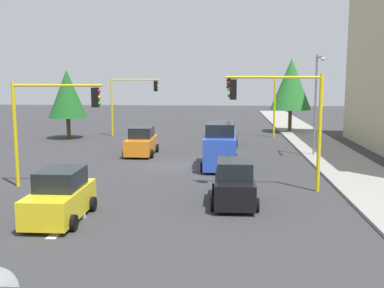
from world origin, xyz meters
name	(u,v)px	position (x,y,z in m)	size (l,w,h in m)	color
ground_plane	(177,166)	(0.00, 0.00, 0.00)	(120.00, 120.00, 0.00)	#353538
sidewalk_kerb	(329,153)	(-5.00, 10.50, 0.07)	(80.00, 4.00, 0.15)	gray
lane_arrow_near	(68,222)	(11.51, -3.00, 0.01)	(2.40, 1.10, 1.10)	silver
traffic_signal_far_left	(255,94)	(-14.00, 5.69, 3.98)	(0.36, 4.59, 5.62)	yellow
traffic_signal_near_left	(282,109)	(6.00, 5.69, 4.00)	(0.36, 4.59, 5.65)	yellow
traffic_signal_near_right	(51,113)	(6.00, -5.63, 3.74)	(0.36, 4.59, 5.26)	yellow
traffic_signal_far_right	(131,95)	(-14.00, -5.65, 3.83)	(0.36, 4.59, 5.39)	yellow
street_lamp_curbside	(317,94)	(-3.61, 9.20, 4.35)	(2.15, 0.28, 7.00)	slate
tree_opposite_side	(67,94)	(-12.00, -11.00, 4.00)	(3.37, 3.37, 6.12)	brown
tree_roadside_far	(291,84)	(-18.00, 9.50, 4.79)	(4.00, 4.00, 7.31)	brown
delivery_van_blue	(220,147)	(0.45, 2.70, 1.28)	(4.80, 2.22, 2.77)	blue
car_yellow	(60,197)	(11.20, -3.40, 0.90)	(4.02, 2.06, 1.98)	yellow
car_orange	(141,142)	(-3.87, -2.92, 0.90)	(4.09, 2.08, 1.98)	orange
car_green	(225,134)	(-9.16, 3.00, 0.90)	(3.69, 2.07, 1.98)	#1E7238
car_black	(234,184)	(8.50, 3.41, 0.90)	(3.92, 2.00, 1.98)	black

